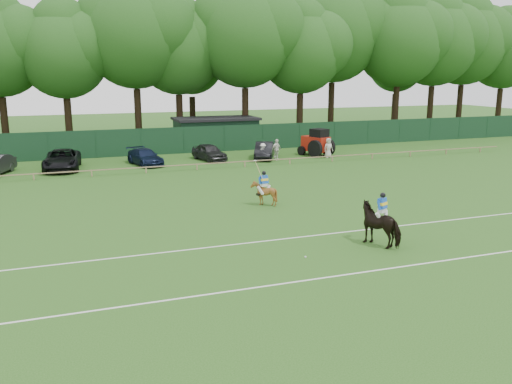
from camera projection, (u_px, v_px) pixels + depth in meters
name	position (u px, v px, depth m)	size (l,w,h in m)	color
ground	(268.00, 234.00, 25.99)	(160.00, 160.00, 0.00)	#1E4C14
horse_dark	(381.00, 224.00, 24.26)	(1.02, 2.23, 1.88)	black
horse_chestnut	(264.00, 193.00, 31.44)	(1.14, 1.29, 1.42)	brown
suv_black	(62.00, 160.00, 42.72)	(2.63, 5.70, 1.58)	black
sedan_navy	(145.00, 157.00, 44.98)	(1.85, 4.55, 1.32)	#111B37
hatch_grey	(209.00, 152.00, 47.26)	(1.70, 4.22, 1.44)	#2A292C
estate_black	(264.00, 150.00, 48.15)	(1.55, 4.44, 1.46)	black
spectator_left	(263.00, 152.00, 46.96)	(0.99, 0.57, 1.53)	silver
spectator_mid	(276.00, 150.00, 47.31)	(1.09, 0.45, 1.86)	white
spectator_right	(328.00, 148.00, 48.68)	(0.86, 0.56, 1.77)	beige
rider_dark	(383.00, 207.00, 24.08)	(0.89, 0.60, 1.41)	silver
rider_chestnut	(264.00, 182.00, 31.28)	(0.95, 0.54, 2.05)	silver
polo_ball	(305.00, 257.00, 22.67)	(0.09, 0.09, 0.09)	silver
pitch_lines	(298.00, 257.00, 22.78)	(60.00, 5.10, 0.01)	silver
pitch_rail	(184.00, 165.00, 42.39)	(62.10, 0.10, 0.50)	#997F5B
perimeter_fence	(163.00, 141.00, 50.47)	(92.08, 0.08, 2.50)	#14351E
utility_shed	(216.00, 132.00, 55.16)	(8.40, 4.40, 3.04)	#14331E
tree_row	(168.00, 143.00, 58.74)	(96.00, 12.00, 21.00)	#26561C
tractor	(317.00, 143.00, 49.71)	(2.92, 3.48, 2.50)	#A61D0F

